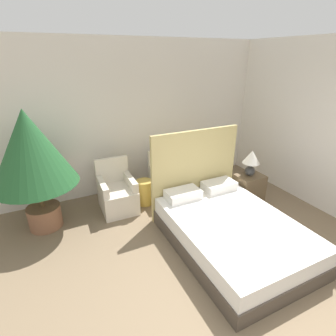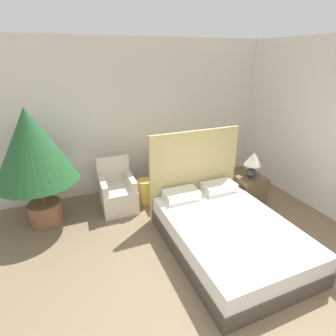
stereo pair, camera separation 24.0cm
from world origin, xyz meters
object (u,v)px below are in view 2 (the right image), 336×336
object	(u,v)px
nightstand	(250,191)
armchair_near_window_left	(118,194)
armchair_near_window_right	(169,184)
side_table	(145,191)
table_lamp	(253,162)
bed	(225,229)
potted_palm	(32,150)

from	to	relation	value
nightstand	armchair_near_window_left	bearing A→B (deg)	159.47
armchair_near_window_right	side_table	distance (m)	0.51
armchair_near_window_left	table_lamp	size ratio (longest dim) A/B	1.85
armchair_near_window_left	bed	bearing A→B (deg)	-52.32
potted_palm	armchair_near_window_left	bearing A→B (deg)	0.57
bed	table_lamp	bearing A→B (deg)	36.66
armchair_near_window_left	side_table	world-z (taller)	armchair_near_window_left
armchair_near_window_right	nightstand	world-z (taller)	armchair_near_window_right
potted_palm	table_lamp	bearing A→B (deg)	-13.52
armchair_near_window_left	table_lamp	bearing A→B (deg)	-19.27
armchair_near_window_right	nightstand	size ratio (longest dim) A/B	1.58
potted_palm	side_table	world-z (taller)	potted_palm
bed	armchair_near_window_right	world-z (taller)	bed
potted_palm	nightstand	world-z (taller)	potted_palm
armchair_near_window_left	nightstand	distance (m)	2.43
bed	potted_palm	xyz separation A→B (m)	(-2.41, 1.62, 1.01)
armchair_near_window_left	armchair_near_window_right	distance (m)	1.01
armchair_near_window_right	potted_palm	xyz separation A→B (m)	(-2.23, -0.01, 1.01)
armchair_near_window_left	nightstand	world-z (taller)	armchair_near_window_left
nightstand	potted_palm	bearing A→B (deg)	166.46
potted_palm	nightstand	xyz separation A→B (m)	(3.49, -0.84, -1.01)
armchair_near_window_right	table_lamp	size ratio (longest dim) A/B	1.85
side_table	potted_palm	bearing A→B (deg)	179.37
armchair_near_window_left	potted_palm	distance (m)	1.58
nightstand	table_lamp	world-z (taller)	table_lamp
nightstand	bed	bearing A→B (deg)	-144.27
bed	armchair_near_window_right	xyz separation A→B (m)	(-0.18, 1.63, -0.01)
table_lamp	side_table	world-z (taller)	table_lamp
nightstand	table_lamp	distance (m)	0.59
armchair_near_window_left	table_lamp	world-z (taller)	table_lamp
bed	nightstand	size ratio (longest dim) A/B	3.88
bed	potted_palm	size ratio (longest dim) A/B	1.14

